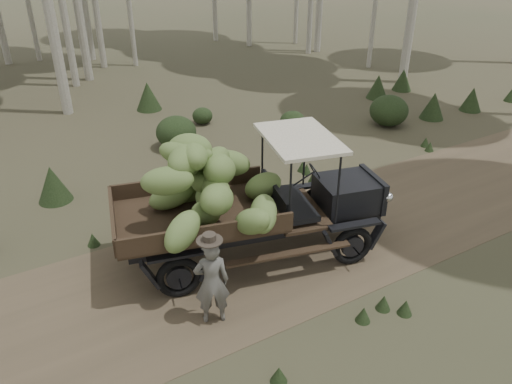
# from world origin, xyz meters

# --- Properties ---
(ground) EXTENTS (120.00, 120.00, 0.00)m
(ground) POSITION_xyz_m (0.00, 0.00, 0.00)
(ground) COLOR #473D2B
(ground) RESTS_ON ground
(dirt_track) EXTENTS (70.00, 4.00, 0.01)m
(dirt_track) POSITION_xyz_m (0.00, 0.00, 0.00)
(dirt_track) COLOR brown
(dirt_track) RESTS_ON ground
(banana_truck) EXTENTS (5.78, 3.14, 2.77)m
(banana_truck) POSITION_xyz_m (-1.98, 0.28, 1.62)
(banana_truck) COLOR black
(banana_truck) RESTS_ON ground
(farmer) EXTENTS (0.70, 0.58, 1.78)m
(farmer) POSITION_xyz_m (-3.13, -1.13, 0.84)
(farmer) COLOR #57554F
(farmer) RESTS_ON ground
(undergrowth) EXTENTS (24.61, 22.33, 1.32)m
(undergrowth) POSITION_xyz_m (0.34, -0.49, 0.54)
(undergrowth) COLOR #233319
(undergrowth) RESTS_ON ground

